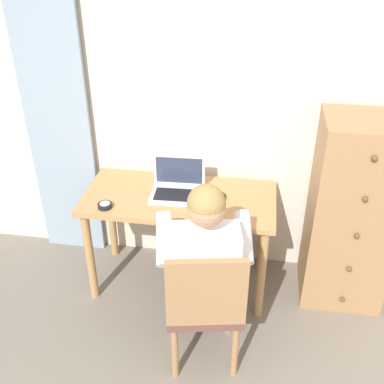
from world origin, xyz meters
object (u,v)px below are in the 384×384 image
(dresser, at_px, (351,214))
(chair, at_px, (205,303))
(desk, at_px, (179,210))
(desk_clock, at_px, (105,205))
(person_seated, at_px, (204,256))
(laptop, at_px, (178,186))
(computer_mouse, at_px, (221,196))

(dresser, xyz_separation_m, chair, (-0.85, -0.76, -0.17))
(desk, xyz_separation_m, chair, (0.26, -0.68, -0.14))
(desk, distance_m, desk_clock, 0.50)
(desk, relative_size, desk_clock, 13.91)
(person_seated, distance_m, laptop, 0.60)
(dresser, bearing_deg, desk_clock, -169.40)
(chair, relative_size, laptop, 2.47)
(computer_mouse, relative_size, desk_clock, 1.11)
(desk, bearing_deg, desk_clock, -154.61)
(laptop, height_order, computer_mouse, laptop)
(chair, distance_m, person_seated, 0.26)
(laptop, xyz_separation_m, computer_mouse, (0.29, -0.02, -0.04))
(person_seated, relative_size, computer_mouse, 11.84)
(chair, height_order, laptop, laptop)
(computer_mouse, bearing_deg, dresser, -1.69)
(chair, bearing_deg, laptop, 111.28)
(person_seated, distance_m, computer_mouse, 0.52)
(desk, relative_size, computer_mouse, 12.52)
(desk, height_order, person_seated, person_seated)
(desk, xyz_separation_m, desk_clock, (-0.43, -0.21, 0.12))
(desk_clock, bearing_deg, person_seated, -23.69)
(chair, distance_m, desk_clock, 0.88)
(laptop, distance_m, computer_mouse, 0.29)
(dresser, distance_m, person_seated, 1.06)
(desk, relative_size, chair, 1.45)
(person_seated, height_order, laptop, person_seated)
(chair, bearing_deg, desk_clock, 145.91)
(chair, relative_size, computer_mouse, 8.66)
(person_seated, relative_size, desk_clock, 13.15)
(computer_mouse, bearing_deg, desk, 176.70)
(desk_clock, bearing_deg, desk, 25.39)
(laptop, bearing_deg, desk, -65.11)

